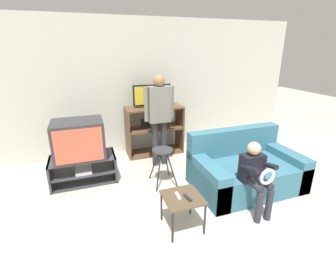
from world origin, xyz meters
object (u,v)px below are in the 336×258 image
at_px(media_shelf, 154,130).
at_px(person_seated_child, 256,173).
at_px(tv_stand, 84,169).
at_px(remote_control_white, 178,196).
at_px(folding_stool, 163,156).
at_px(person_standing_adult, 159,112).
at_px(television_main, 79,140).
at_px(couch, 244,169).
at_px(television_flat, 152,97).
at_px(remote_control_black, 188,198).
at_px(snack_table, 183,201).

xyz_separation_m(media_shelf, person_seated_child, (0.68, -2.22, 0.07)).
bearing_deg(tv_stand, remote_control_white, -55.19).
height_order(folding_stool, person_standing_adult, person_standing_adult).
relative_size(television_main, couch, 0.47).
bearing_deg(television_flat, folding_stool, -98.58).
height_order(tv_stand, couch, couch).
bearing_deg(person_standing_adult, media_shelf, 83.76).
distance_m(television_main, remote_control_black, 1.95).
relative_size(television_flat, remote_control_black, 5.08).
bearing_deg(remote_control_white, snack_table, -21.41).
bearing_deg(television_main, television_flat, 26.97).
bearing_deg(couch, media_shelf, 120.00).
xyz_separation_m(television_main, snack_table, (1.10, -1.50, -0.35)).
xyz_separation_m(folding_stool, person_standing_adult, (0.15, 0.65, 0.53)).
bearing_deg(remote_control_black, media_shelf, 74.85).
bearing_deg(media_shelf, person_standing_adult, -96.24).
relative_size(television_main, media_shelf, 0.67).
relative_size(media_shelf, folding_stool, 1.92).
relative_size(tv_stand, television_flat, 1.36).
relative_size(person_standing_adult, person_seated_child, 1.74).
distance_m(television_flat, couch, 2.12).
distance_m(tv_stand, remote_control_white, 1.81).
relative_size(television_flat, person_standing_adult, 0.45).
bearing_deg(tv_stand, remote_control_black, -54.14).
height_order(television_main, folding_stool, television_main).
distance_m(remote_control_black, remote_control_white, 0.12).
relative_size(snack_table, person_standing_adult, 0.27).
xyz_separation_m(folding_stool, snack_table, (-0.10, -1.03, -0.10)).
xyz_separation_m(folding_stool, couch, (1.17, -0.48, -0.19)).
bearing_deg(remote_control_white, television_flat, 84.34).
distance_m(media_shelf, snack_table, 2.23).
height_order(tv_stand, person_seated_child, person_seated_child).
bearing_deg(remote_control_black, television_main, 117.86).
height_order(remote_control_white, person_seated_child, person_seated_child).
relative_size(television_flat, folding_stool, 1.26).
bearing_deg(snack_table, television_main, 126.14).
bearing_deg(tv_stand, television_flat, 27.28).
relative_size(media_shelf, person_seated_child, 1.18).
bearing_deg(television_flat, snack_table, -97.11).
distance_m(remote_control_white, person_seated_child, 1.05).
bearing_deg(tv_stand, television_main, -179.44).
height_order(television_flat, snack_table, television_flat).
xyz_separation_m(remote_control_black, couch, (1.22, 0.60, -0.16)).
xyz_separation_m(television_flat, folding_stool, (-0.18, -1.17, -0.70)).
bearing_deg(snack_table, person_seated_child, -0.78).
bearing_deg(couch, person_seated_child, -115.91).
xyz_separation_m(tv_stand, remote_control_black, (1.12, -1.55, 0.22)).
relative_size(television_main, person_standing_adult, 0.45).
relative_size(television_main, person_seated_child, 0.79).
relative_size(remote_control_black, remote_control_white, 1.00).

